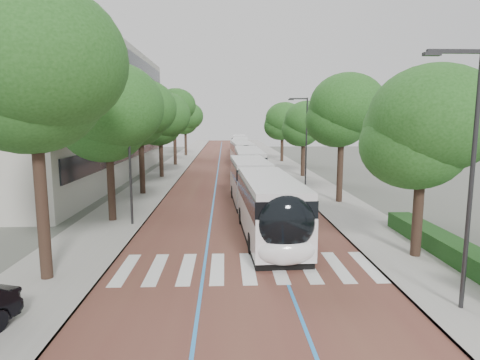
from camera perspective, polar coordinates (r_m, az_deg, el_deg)
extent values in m
plane|color=#51544C|center=(15.99, 0.57, -13.73)|extent=(160.00, 160.00, 0.00)
cube|color=brown|center=(55.13, -1.40, 2.14)|extent=(11.00, 140.00, 0.02)
cube|color=gray|center=(55.53, -9.17, 2.14)|extent=(4.00, 140.00, 0.12)
cube|color=gray|center=(55.73, 6.34, 2.21)|extent=(4.00, 140.00, 0.12)
cube|color=gray|center=(55.33, -7.21, 2.15)|extent=(0.20, 140.00, 0.14)
cube|color=gray|center=(55.48, 4.39, 2.21)|extent=(0.20, 140.00, 0.14)
cube|color=silver|center=(17.38, -15.98, -12.12)|extent=(0.55, 3.60, 0.01)
cube|color=silver|center=(17.13, -11.82, -12.28)|extent=(0.55, 3.60, 0.01)
cube|color=silver|center=(16.97, -7.56, -12.37)|extent=(0.55, 3.60, 0.01)
cube|color=silver|center=(16.90, -3.23, -12.40)|extent=(0.55, 3.60, 0.01)
cube|color=silver|center=(16.92, 1.10, -12.36)|extent=(0.55, 3.60, 0.01)
cube|color=silver|center=(17.03, 5.40, -12.25)|extent=(0.55, 3.60, 0.01)
cube|color=silver|center=(17.24, 9.62, -12.08)|extent=(0.55, 3.60, 0.01)
cube|color=silver|center=(17.53, 13.71, -11.86)|extent=(0.55, 3.60, 0.01)
cube|color=silver|center=(17.90, 17.64, -11.58)|extent=(0.55, 3.60, 0.01)
cube|color=#2980CF|center=(55.13, -3.07, 2.15)|extent=(0.12, 126.00, 0.01)
cube|color=#2980CF|center=(55.17, 0.26, 2.16)|extent=(0.12, 126.00, 0.01)
cube|color=#9F9D94|center=(46.75, -26.18, 8.75)|extent=(18.00, 40.00, 14.00)
cube|color=black|center=(43.99, -14.98, 4.18)|extent=(0.12, 38.00, 1.60)
cube|color=black|center=(43.89, -15.14, 8.35)|extent=(0.12, 38.00, 1.60)
cube|color=black|center=(44.02, -15.30, 12.52)|extent=(0.12, 38.00, 1.60)
cube|color=black|center=(44.35, -15.46, 16.38)|extent=(0.12, 38.00, 1.60)
cube|color=#183B14|center=(18.59, 30.35, -10.01)|extent=(1.20, 14.00, 0.80)
cylinder|color=#2A2A2C|center=(14.11, 30.04, -0.48)|extent=(0.14, 0.14, 8.00)
cube|color=#2A2A2C|center=(13.72, 28.34, 15.80)|extent=(1.70, 0.12, 0.12)
cube|color=#2A2A2C|center=(13.38, 25.62, 15.84)|extent=(0.50, 0.20, 0.10)
cylinder|color=#2A2A2C|center=(37.60, 9.42, 5.39)|extent=(0.14, 0.14, 8.00)
cube|color=#2A2A2C|center=(37.45, 8.34, 11.38)|extent=(1.70, 0.12, 0.12)
cube|color=#2A2A2C|center=(37.33, 7.26, 11.28)|extent=(0.50, 0.20, 0.10)
cylinder|color=#2A2A2C|center=(23.50, -15.43, 3.46)|extent=(0.14, 0.14, 8.00)
cylinder|color=black|center=(16.62, -26.28, -4.10)|extent=(0.44, 0.44, 5.35)
ellipsoid|color=#1E4A18|center=(16.35, -27.41, 12.81)|extent=(6.17, 6.17, 5.24)
cylinder|color=black|center=(25.03, -17.86, -0.74)|extent=(0.44, 0.44, 4.44)
ellipsoid|color=#1E4A18|center=(24.74, -18.28, 8.52)|extent=(5.99, 5.99, 5.09)
cylinder|color=black|center=(33.70, -13.77, 1.78)|extent=(0.44, 0.44, 4.56)
ellipsoid|color=#1E4A18|center=(33.49, -14.02, 8.84)|extent=(5.35, 5.35, 4.55)
cylinder|color=black|center=(43.50, -11.14, 3.12)|extent=(0.44, 0.44, 4.27)
ellipsoid|color=#1E4A18|center=(43.33, -11.29, 8.24)|extent=(5.84, 5.84, 4.96)
cylinder|color=black|center=(55.31, -9.23, 4.82)|extent=(0.44, 0.44, 5.33)
ellipsoid|color=#1E4A18|center=(55.23, -9.35, 9.84)|extent=(5.25, 5.25, 4.46)
cylinder|color=black|center=(70.23, -7.73, 5.22)|extent=(0.44, 0.44, 4.43)
ellipsoid|color=#1E4A18|center=(70.12, -7.80, 8.51)|extent=(5.64, 5.64, 4.80)
cylinder|color=black|center=(19.22, 23.94, -4.55)|extent=(0.44, 0.44, 3.91)
ellipsoid|color=#1E4A18|center=(18.79, 24.59, 6.09)|extent=(5.35, 5.35, 4.55)
cylinder|color=black|center=(30.23, 14.03, 1.12)|extent=(0.44, 0.44, 4.64)
ellipsoid|color=#1E4A18|center=(30.00, 14.32, 9.14)|extent=(5.35, 5.35, 4.55)
cylinder|color=black|center=(43.80, 8.94, 2.98)|extent=(0.44, 0.44, 3.91)
ellipsoid|color=#1E4A18|center=(43.62, 9.05, 7.63)|extent=(4.79, 4.79, 4.07)
cylinder|color=black|center=(59.53, 5.99, 4.53)|extent=(0.44, 0.44, 4.08)
ellipsoid|color=#1E4A18|center=(59.39, 6.05, 8.10)|extent=(5.62, 5.62, 4.77)
cylinder|color=black|center=(25.49, 2.42, -1.20)|extent=(2.34, 1.00, 2.30)
cube|color=white|center=(20.60, 4.15, -4.98)|extent=(2.89, 9.46, 1.82)
cube|color=black|center=(20.37, 4.18, -1.86)|extent=(2.92, 9.27, 0.97)
cube|color=silver|center=(20.27, 4.20, -0.07)|extent=(2.83, 9.27, 0.31)
cube|color=black|center=(20.88, 4.11, -7.88)|extent=(2.82, 9.08, 0.35)
cube|color=white|center=(29.80, 1.41, -0.79)|extent=(2.82, 7.84, 1.82)
cube|color=black|center=(29.64, 1.42, 1.39)|extent=(2.85, 7.68, 0.97)
cube|color=silver|center=(29.57, 1.43, 2.62)|extent=(2.76, 7.68, 0.31)
cube|color=black|center=(30.00, 1.41, -2.84)|extent=(2.76, 7.53, 0.35)
ellipsoid|color=black|center=(16.10, 6.61, -6.12)|extent=(2.39, 1.20, 2.28)
ellipsoid|color=white|center=(16.37, 6.58, -10.03)|extent=(2.39, 1.10, 1.14)
cylinder|color=black|center=(18.48, 1.69, -8.99)|extent=(0.34, 1.01, 1.00)
cylinder|color=black|center=(18.85, 8.61, -8.73)|extent=(0.34, 1.01, 1.00)
cylinder|color=black|center=(31.48, -0.95, -1.70)|extent=(0.34, 1.01, 1.00)
cylinder|color=black|center=(31.70, 3.13, -1.64)|extent=(0.34, 1.01, 1.00)
cylinder|color=black|center=(23.63, 0.28, -5.11)|extent=(0.34, 1.01, 1.00)
cylinder|color=black|center=(23.92, 5.70, -4.99)|extent=(0.34, 1.01, 1.00)
cube|color=white|center=(40.38, 1.23, 1.63)|extent=(2.52, 12.00, 1.82)
cube|color=black|center=(40.26, 1.23, 3.24)|extent=(2.56, 11.76, 0.97)
cube|color=silver|center=(40.21, 1.23, 4.15)|extent=(2.47, 11.76, 0.31)
cube|color=black|center=(40.52, 1.22, 0.11)|extent=(2.47, 11.52, 0.35)
ellipsoid|color=black|center=(34.50, 1.82, 1.71)|extent=(2.35, 1.10, 2.28)
ellipsoid|color=white|center=(34.60, 1.81, -0.18)|extent=(2.35, 1.00, 1.14)
cylinder|color=black|center=(36.86, -0.19, -0.21)|extent=(0.30, 1.00, 1.00)
cylinder|color=black|center=(37.01, 3.30, -0.19)|extent=(0.30, 1.00, 1.00)
cylinder|color=black|center=(44.19, -0.54, 1.23)|extent=(0.30, 1.00, 1.00)
cylinder|color=black|center=(44.32, 2.39, 1.24)|extent=(0.30, 1.00, 1.00)
cube|color=white|center=(54.24, 0.29, 3.37)|extent=(3.03, 12.10, 1.82)
cube|color=black|center=(54.15, 0.29, 4.57)|extent=(3.06, 11.86, 0.97)
cube|color=silver|center=(54.11, 0.29, 5.25)|extent=(2.97, 11.86, 0.31)
cube|color=black|center=(54.34, 0.29, 2.23)|extent=(2.96, 11.62, 0.35)
ellipsoid|color=black|center=(48.37, 0.89, 3.64)|extent=(2.40, 1.20, 2.28)
ellipsoid|color=white|center=(48.43, 0.90, 2.29)|extent=(2.39, 1.10, 1.14)
cylinder|color=black|center=(50.65, -0.63, 2.15)|extent=(0.34, 1.01, 1.00)
cylinder|color=black|center=(50.86, 1.91, 2.17)|extent=(0.34, 1.01, 1.00)
cylinder|color=black|center=(58.00, -1.15, 2.94)|extent=(0.34, 1.01, 1.00)
cylinder|color=black|center=(58.18, 1.07, 2.96)|extent=(0.34, 1.01, 1.00)
cube|color=white|center=(66.35, 0.05, 4.29)|extent=(3.13, 12.12, 1.82)
cube|color=black|center=(66.28, 0.05, 5.28)|extent=(3.16, 11.88, 0.97)
cube|color=silver|center=(66.25, 0.05, 5.83)|extent=(3.07, 11.87, 0.31)
cube|color=black|center=(66.44, 0.05, 3.36)|extent=(3.06, 11.63, 0.35)
ellipsoid|color=black|center=(60.46, -0.03, 4.59)|extent=(2.40, 1.22, 2.28)
ellipsoid|color=white|center=(60.50, -0.03, 3.51)|extent=(2.40, 1.12, 1.14)
cylinder|color=black|center=(62.85, -1.03, 3.36)|extent=(0.35, 1.01, 1.00)
cylinder|color=black|center=(62.82, 1.04, 3.36)|extent=(0.35, 1.01, 1.00)
cylinder|color=black|center=(70.22, -0.83, 3.90)|extent=(0.35, 1.01, 1.00)
cylinder|color=black|center=(70.19, 1.02, 3.89)|extent=(0.35, 1.01, 1.00)
cube|color=white|center=(79.92, -0.13, 4.99)|extent=(3.14, 12.12, 1.82)
cube|color=black|center=(79.86, -0.13, 5.81)|extent=(3.17, 11.88, 0.97)
cube|color=silver|center=(79.83, -0.13, 6.27)|extent=(3.08, 11.88, 0.31)
cube|color=black|center=(79.99, -0.13, 4.21)|extent=(3.07, 11.64, 0.35)
ellipsoid|color=black|center=(74.04, -0.22, 5.29)|extent=(2.41, 1.23, 2.28)
ellipsoid|color=white|center=(74.06, -0.22, 4.41)|extent=(2.40, 1.13, 1.14)
cylinder|color=black|center=(76.41, -1.03, 4.26)|extent=(0.35, 1.01, 1.00)
cylinder|color=black|center=(76.37, 0.67, 4.26)|extent=(0.35, 1.01, 1.00)
cylinder|color=black|center=(83.79, -0.86, 4.63)|extent=(0.35, 1.01, 1.00)
cylinder|color=black|center=(83.75, 0.69, 4.63)|extent=(0.35, 1.01, 1.00)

